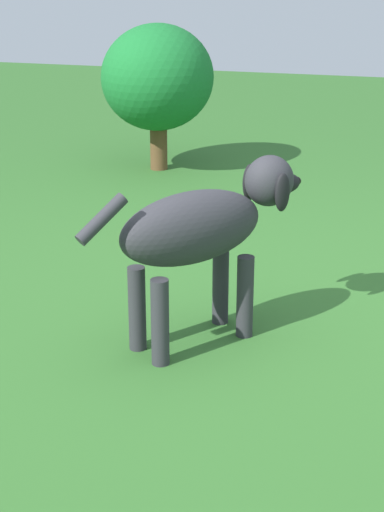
% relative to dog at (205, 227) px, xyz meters
% --- Properties ---
extents(ground, '(14.00, 14.00, 0.00)m').
position_rel_dog_xyz_m(ground, '(-0.18, 0.15, -0.38)').
color(ground, '#2D6026').
extents(dog, '(0.72, 0.52, 0.57)m').
position_rel_dog_xyz_m(dog, '(0.00, 0.00, 0.00)').
color(dog, '#2D2D33').
rests_on(dog, ground).
extents(water_bowl, '(0.22, 0.22, 0.06)m').
position_rel_dog_xyz_m(water_bowl, '(-0.95, -0.53, -0.35)').
color(water_bowl, red).
rests_on(water_bowl, ground).
extents(shrub_far, '(0.73, 0.65, 0.86)m').
position_rel_dog_xyz_m(shrub_far, '(-2.14, -0.99, 0.17)').
color(shrub_far, brown).
rests_on(shrub_far, ground).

